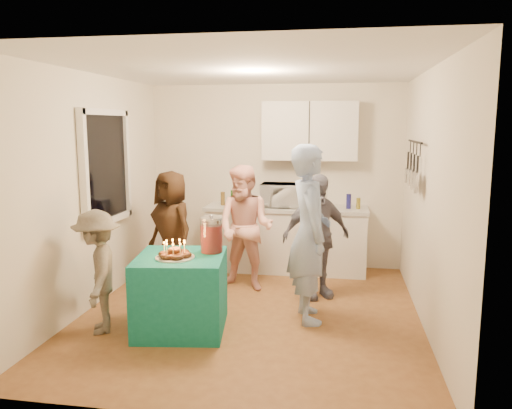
% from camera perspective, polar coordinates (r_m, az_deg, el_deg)
% --- Properties ---
extents(floor, '(4.00, 4.00, 0.00)m').
position_cam_1_polar(floor, '(5.58, -0.61, -12.32)').
color(floor, brown).
rests_on(floor, ground).
extents(ceiling, '(4.00, 4.00, 0.00)m').
position_cam_1_polar(ceiling, '(5.22, -0.66, 15.29)').
color(ceiling, white).
rests_on(ceiling, floor).
extents(back_wall, '(3.60, 3.60, 0.00)m').
position_cam_1_polar(back_wall, '(7.21, 2.18, 3.24)').
color(back_wall, silver).
rests_on(back_wall, floor).
extents(left_wall, '(4.00, 4.00, 0.00)m').
position_cam_1_polar(left_wall, '(5.83, -18.32, 1.38)').
color(left_wall, silver).
rests_on(left_wall, floor).
extents(right_wall, '(4.00, 4.00, 0.00)m').
position_cam_1_polar(right_wall, '(5.24, 19.14, 0.50)').
color(right_wall, silver).
rests_on(right_wall, floor).
extents(window_night, '(0.04, 1.00, 1.20)m').
position_cam_1_polar(window_night, '(6.06, -16.87, 4.11)').
color(window_night, black).
rests_on(window_night, left_wall).
extents(counter, '(2.20, 0.58, 0.86)m').
position_cam_1_polar(counter, '(7.03, 3.44, -4.11)').
color(counter, white).
rests_on(counter, floor).
extents(countertop, '(2.24, 0.62, 0.05)m').
position_cam_1_polar(countertop, '(6.94, 3.48, -0.45)').
color(countertop, beige).
rests_on(countertop, counter).
extents(upper_cabinet, '(1.30, 0.30, 0.80)m').
position_cam_1_polar(upper_cabinet, '(6.97, 6.17, 8.35)').
color(upper_cabinet, white).
rests_on(upper_cabinet, back_wall).
extents(pot_rack, '(0.12, 1.00, 0.60)m').
position_cam_1_polar(pot_rack, '(5.88, 17.41, 4.43)').
color(pot_rack, black).
rests_on(pot_rack, right_wall).
extents(microwave, '(0.58, 0.39, 0.32)m').
position_cam_1_polar(microwave, '(6.92, 3.02, 1.08)').
color(microwave, white).
rests_on(microwave, countertop).
extents(party_table, '(0.96, 0.96, 0.76)m').
position_cam_1_polar(party_table, '(5.11, -8.56, -9.95)').
color(party_table, '#117162').
rests_on(party_table, floor).
extents(donut_cake, '(0.38, 0.38, 0.18)m').
position_cam_1_polar(donut_cake, '(4.90, -9.27, -5.04)').
color(donut_cake, '#381C0C').
rests_on(donut_cake, party_table).
extents(punch_jar, '(0.22, 0.22, 0.34)m').
position_cam_1_polar(punch_jar, '(5.06, -5.11, -3.58)').
color(punch_jar, '#B1110E').
rests_on(punch_jar, party_table).
extents(man_birthday, '(0.60, 0.77, 1.85)m').
position_cam_1_polar(man_birthday, '(5.20, 6.12, -3.33)').
color(man_birthday, '#99B1DE').
rests_on(man_birthday, floor).
extents(woman_back_left, '(0.86, 0.80, 1.47)m').
position_cam_1_polar(woman_back_left, '(6.37, -9.60, -2.80)').
color(woman_back_left, '#4F2E16').
rests_on(woman_back_left, floor).
extents(woman_back_center, '(0.87, 0.75, 1.55)m').
position_cam_1_polar(woman_back_center, '(6.16, -1.23, -2.71)').
color(woman_back_center, '#FF9185').
rests_on(woman_back_center, floor).
extents(woman_back_right, '(0.93, 0.76, 1.48)m').
position_cam_1_polar(woman_back_right, '(5.92, 6.90, -3.63)').
color(woman_back_right, black).
rests_on(woman_back_right, floor).
extents(child_near_left, '(0.74, 0.91, 1.23)m').
position_cam_1_polar(child_near_left, '(5.17, -17.65, -7.32)').
color(child_near_left, '#595147').
rests_on(child_near_left, floor).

